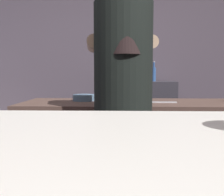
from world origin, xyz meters
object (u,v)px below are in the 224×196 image
Objects in this scene: mixing_bowl at (84,98)px; bottle_vinegar at (126,73)px; bottle_hot_sauce at (154,74)px; chefs_knife at (160,102)px; bartender at (123,95)px.

bottle_vinegar is at bearing 71.53° from mixing_bowl.
mixing_bowl is 0.71× the size of bottle_vinegar.
bottle_hot_sauce is (0.70, 1.17, 0.19)m from mixing_bowl.
bottle_vinegar reaches higher than chefs_knife.
bartender is 6.92× the size of bottle_vinegar.
bottle_vinegar is at bearing -161.92° from bottle_hot_sauce.
chefs_knife is 0.99× the size of bottle_hot_sauce.
mixing_bowl is at bearing 23.48° from bartender.
mixing_bowl is 0.74× the size of bottle_hot_sauce.
bottle_vinegar reaches higher than bottle_hot_sauce.
chefs_knife is (0.28, 0.40, -0.08)m from bartender.
bottle_hot_sauce is at bearing 18.08° from bottle_vinegar.
chefs_knife is at bearing -79.03° from bottle_vinegar.
bartender reaches higher than bottle_vinegar.
chefs_knife is 0.94× the size of bottle_vinegar.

